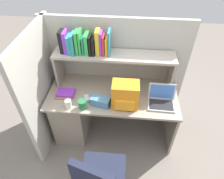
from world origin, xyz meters
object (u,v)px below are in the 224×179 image
Objects in this scene: backpack at (125,95)px; tissue_box at (100,101)px; laptop at (161,100)px; paper_cup at (68,104)px; computer_mouse at (87,98)px; snack_canister at (83,104)px.

backpack is 1.39× the size of tissue_box.
backpack reaches higher than laptop.
backpack reaches higher than paper_cup.
tissue_box is (-0.28, -0.03, -0.10)m from backpack.
computer_mouse is 0.14m from snack_canister.
snack_canister is (-0.90, -0.16, 0.00)m from laptop.
paper_cup is at bearing -153.69° from tissue_box.
tissue_box is (0.36, 0.08, -0.00)m from paper_cup.
tissue_box is at bearing -174.78° from backpack.
snack_canister is at bearing -123.97° from computer_mouse.
backpack is 0.50m from snack_canister.
snack_canister reaches higher than computer_mouse.
laptop is 1.08m from paper_cup.
backpack reaches higher than tissue_box.
laptop is at bearing 10.03° from snack_canister.
backpack is at bearing 11.43° from snack_canister.
paper_cup is (-1.07, -0.16, 0.00)m from laptop.
paper_cup is at bearing -170.98° from backpack.
computer_mouse is (-0.88, -0.02, -0.03)m from laptop.
snack_canister is at bearing -169.97° from laptop.
snack_canister is at bearing -145.74° from tissue_box.
computer_mouse is at bearing 81.32° from snack_canister.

